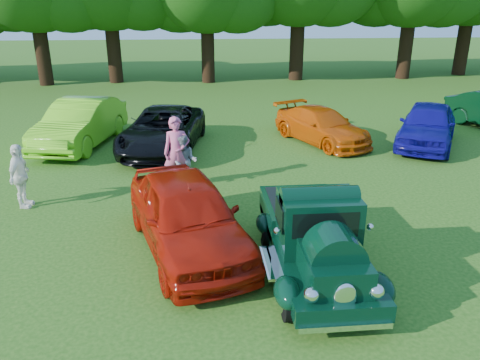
{
  "coord_description": "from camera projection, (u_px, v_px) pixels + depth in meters",
  "views": [
    {
      "loc": [
        -1.62,
        -7.74,
        4.83
      ],
      "look_at": [
        -0.74,
        2.0,
        1.1
      ],
      "focal_mm": 35.0,
      "sensor_mm": 36.0,
      "label": 1
    }
  ],
  "objects": [
    {
      "name": "back_car_orange",
      "position": [
        322.0,
        126.0,
        17.0
      ],
      "size": [
        3.35,
        4.57,
        1.23
      ],
      "primitive_type": "imported",
      "rotation": [
        0.0,
        0.0,
        0.44
      ],
      "color": "#C94C07",
      "rests_on": "ground"
    },
    {
      "name": "spectator_pink",
      "position": [
        177.0,
        153.0,
        12.75
      ],
      "size": [
        0.75,
        0.53,
        1.97
      ],
      "primitive_type": "imported",
      "rotation": [
        0.0,
        0.0,
        0.08
      ],
      "color": "#DE5B8A",
      "rests_on": "ground"
    },
    {
      "name": "spectator_white",
      "position": [
        20.0,
        176.0,
        11.5
      ],
      "size": [
        0.47,
        0.98,
        1.63
      ],
      "primitive_type": "imported",
      "rotation": [
        0.0,
        0.0,
        1.5
      ],
      "color": "white",
      "rests_on": "ground"
    },
    {
      "name": "ground",
      "position": [
        287.0,
        268.0,
        9.06
      ],
      "size": [
        120.0,
        120.0,
        0.0
      ],
      "primitive_type": "plane",
      "color": "#205012",
      "rests_on": "ground"
    },
    {
      "name": "back_car_lime",
      "position": [
        80.0,
        123.0,
        16.56
      ],
      "size": [
        2.68,
        5.15,
        1.62
      ],
      "primitive_type": "imported",
      "rotation": [
        0.0,
        0.0,
        -0.21
      ],
      "color": "#6AD31C",
      "rests_on": "ground"
    },
    {
      "name": "red_convertible",
      "position": [
        187.0,
        215.0,
        9.52
      ],
      "size": [
        3.06,
        4.9,
        1.56
      ],
      "primitive_type": "imported",
      "rotation": [
        0.0,
        0.0,
        0.29
      ],
      "color": "#A31407",
      "rests_on": "ground"
    },
    {
      "name": "spectator_grey",
      "position": [
        185.0,
        161.0,
        12.82
      ],
      "size": [
        0.83,
        0.71,
        1.48
      ],
      "primitive_type": "imported",
      "rotation": [
        0.0,
        0.0,
        -0.24
      ],
      "color": "gray",
      "rests_on": "ground"
    },
    {
      "name": "back_car_blue",
      "position": [
        427.0,
        125.0,
        16.56
      ],
      "size": [
        3.8,
        4.74,
        1.52
      ],
      "primitive_type": "imported",
      "rotation": [
        0.0,
        0.0,
        -0.53
      ],
      "color": "#0F0B80",
      "rests_on": "ground"
    },
    {
      "name": "hero_pickup",
      "position": [
        314.0,
        237.0,
        8.75
      ],
      "size": [
        1.96,
        4.21,
        1.65
      ],
      "color": "black",
      "rests_on": "ground"
    },
    {
      "name": "back_car_black",
      "position": [
        163.0,
        129.0,
        16.13
      ],
      "size": [
        3.12,
        5.43,
        1.43
      ],
      "primitive_type": "imported",
      "rotation": [
        0.0,
        0.0,
        -0.15
      ],
      "color": "black",
      "rests_on": "ground"
    }
  ]
}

